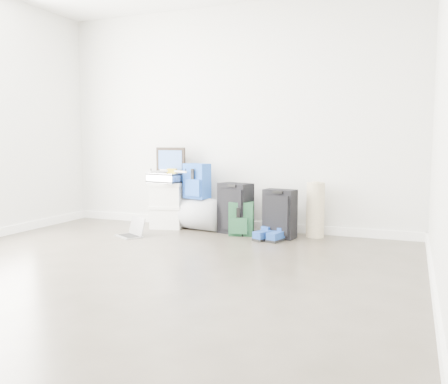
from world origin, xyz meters
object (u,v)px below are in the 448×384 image
at_px(carry_on, 280,214).
at_px(laptop, 132,232).
at_px(large_suitcase, 235,208).
at_px(duffel_bag, 198,214).
at_px(boxes_stack, 167,205).
at_px(briefcase, 167,178).

height_order(carry_on, laptop, carry_on).
bearing_deg(large_suitcase, carry_on, 11.26).
distance_m(large_suitcase, laptop, 1.21).
distance_m(large_suitcase, carry_on, 0.55).
height_order(duffel_bag, laptop, duffel_bag).
distance_m(boxes_stack, large_suitcase, 0.92).
height_order(boxes_stack, carry_on, boxes_stack).
xyz_separation_m(briefcase, duffel_bag, (0.40, 0.04, -0.43)).
distance_m(carry_on, laptop, 1.68).
bearing_deg(large_suitcase, duffel_bag, -171.61).
relative_size(boxes_stack, briefcase, 1.37).
distance_m(boxes_stack, laptop, 0.69).
bearing_deg(duffel_bag, briefcase, -162.58).
height_order(briefcase, carry_on, briefcase).
bearing_deg(briefcase, boxes_stack, 102.52).
xyz_separation_m(briefcase, carry_on, (1.46, -0.10, -0.36)).
bearing_deg(boxes_stack, carry_on, -16.13).
relative_size(boxes_stack, large_suitcase, 0.96).
bearing_deg(duffel_bag, large_suitcase, 1.99).
relative_size(carry_on, laptop, 1.48).
relative_size(briefcase, carry_on, 0.76).
height_order(duffel_bag, carry_on, carry_on).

